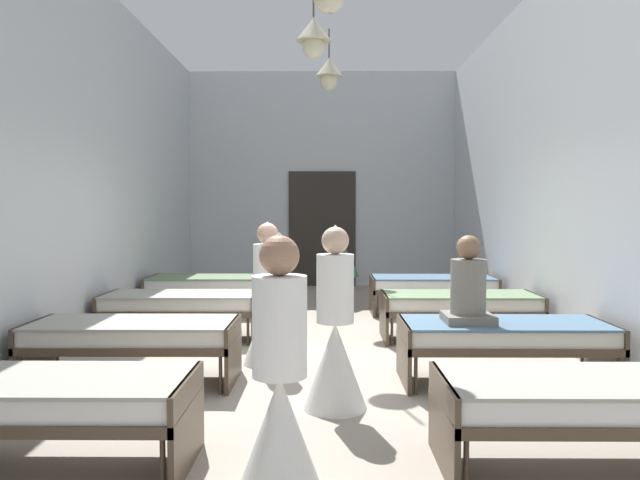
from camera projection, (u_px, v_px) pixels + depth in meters
name	position (u px, v px, depth m)	size (l,w,h in m)	color
ground_plane	(319.00, 362.00, 6.64)	(6.14, 13.20, 0.10)	#9E9384
room_shell	(320.00, 159.00, 7.77)	(5.94, 12.80, 4.47)	silver
bed_left_row_0	(37.00, 399.00, 3.79)	(1.90, 0.84, 0.57)	#473828
bed_right_row_0	(595.00, 400.00, 3.76)	(1.90, 0.84, 0.57)	#473828
bed_left_row_1	(133.00, 336.00, 5.69)	(1.90, 0.84, 0.57)	#473828
bed_right_row_1	(505.00, 336.00, 5.66)	(1.90, 0.84, 0.57)	#473828
bed_left_row_2	(181.00, 304.00, 7.58)	(1.90, 0.84, 0.57)	#473828
bed_right_row_2	(459.00, 304.00, 7.55)	(1.90, 0.84, 0.57)	#473828
bed_left_row_3	(210.00, 285.00, 9.48)	(1.90, 0.84, 0.57)	#473828
bed_right_row_3	(432.00, 285.00, 9.45)	(1.90, 0.84, 0.57)	#473828
nurse_near_aisle	(280.00, 407.00, 3.35)	(0.52, 0.52, 1.49)	white
nurse_mid_aisle	(268.00, 313.00, 6.37)	(0.52, 0.52, 1.49)	white
nurse_far_aisle	(335.00, 344.00, 4.93)	(0.52, 0.52, 1.49)	white
patient_seated_primary	(468.00, 290.00, 5.59)	(0.44, 0.44, 0.80)	slate
potted_plant	(342.00, 263.00, 10.27)	(0.60, 0.60, 1.08)	brown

